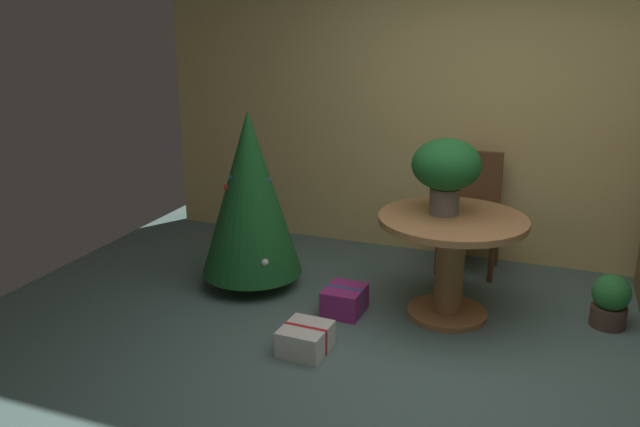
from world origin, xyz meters
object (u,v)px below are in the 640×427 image
gift_box_cream (306,339)px  flower_vase (446,168)px  potted_plant (610,300)px  wooden_chair_far (472,204)px  gift_box_purple (345,300)px  round_dining_table (451,249)px  holiday_tree (250,194)px

gift_box_cream → flower_vase: bearing=52.4°
flower_vase → potted_plant: (1.13, 0.18, -0.87)m
flower_vase → gift_box_cream: (-0.67, -0.87, -0.97)m
wooden_chair_far → gift_box_purple: 1.45m
wooden_chair_far → gift_box_cream: wooden_chair_far is taller
round_dining_table → holiday_tree: bearing=-179.6°
flower_vase → potted_plant: flower_vase is taller
round_dining_table → wooden_chair_far: size_ratio=1.04×
flower_vase → round_dining_table: bearing=-32.7°
holiday_tree → potted_plant: (2.58, 0.24, -0.56)m
flower_vase → gift_box_cream: flower_vase is taller
gift_box_cream → holiday_tree: bearing=133.6°
wooden_chair_far → gift_box_purple: wooden_chair_far is taller
holiday_tree → gift_box_purple: holiday_tree is taller
round_dining_table → gift_box_purple: (-0.69, -0.21, -0.41)m
gift_box_purple → potted_plant: bearing=14.3°
round_dining_table → gift_box_cream: bearing=-132.1°
holiday_tree → gift_box_cream: 1.30m
flower_vase → holiday_tree: 1.48m
gift_box_cream → potted_plant: bearing=30.4°
round_dining_table → flower_vase: (-0.07, 0.05, 0.55)m
flower_vase → wooden_chair_far: (0.07, 0.93, -0.51)m
holiday_tree → gift_box_cream: size_ratio=4.17×
round_dining_table → holiday_tree: 1.54m
flower_vase → gift_box_cream: 1.47m
gift_box_purple → gift_box_cream: gift_box_purple is taller
wooden_chair_far → holiday_tree: bearing=-147.0°
holiday_tree → gift_box_purple: bearing=-13.7°
holiday_tree → wooden_chair_far: bearing=33.0°
gift_box_purple → gift_box_cream: size_ratio=0.97×
wooden_chair_far → potted_plant: bearing=-35.2°
wooden_chair_far → gift_box_cream: (-0.75, -1.80, -0.46)m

